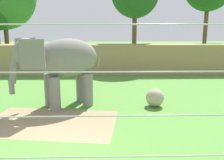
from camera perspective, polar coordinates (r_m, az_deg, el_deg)
ground_plane at (r=7.76m, az=-14.83°, el=-17.29°), size 120.00×120.00×0.00m
dirt_patch at (r=10.37m, az=-13.99°, el=-9.50°), size 5.59×3.94×0.01m
embankment_wall at (r=20.31m, az=-6.38°, el=4.82°), size 36.00×1.80×2.40m
elephant at (r=11.73m, az=-11.84°, el=4.23°), size 4.11×3.03×3.32m
enrichment_ball at (r=12.06m, az=9.91°, el=-4.06°), size 0.87×0.87×0.87m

